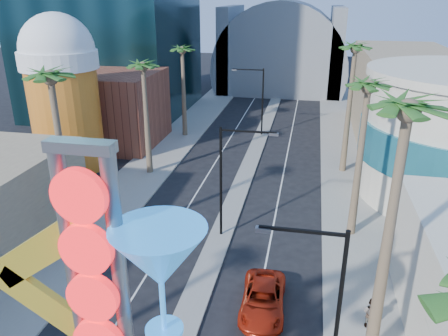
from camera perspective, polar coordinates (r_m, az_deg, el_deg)
sidewalk_west at (r=46.73m, az=-8.07°, el=1.77°), size 5.00×100.00×0.15m
sidewalk_east at (r=44.43m, az=15.76°, el=0.06°), size 5.00×100.00×0.15m
median at (r=47.39m, az=4.05°, el=2.22°), size 1.60×84.00×0.15m
brick_filler_west at (r=50.69m, az=-14.21°, el=7.55°), size 10.00×10.00×8.00m
filler_east at (r=56.39m, az=22.16°, el=9.06°), size 10.00×20.00×10.00m
beer_mug at (r=43.49m, az=-20.34°, el=9.78°), size 7.00×7.00×14.50m
canopy at (r=79.37m, az=7.48°, el=13.22°), size 22.00×16.00×22.00m
neon_sign at (r=13.51m, az=-12.51°, el=-18.41°), size 6.53×2.60×12.55m
streetlight_0 at (r=28.97m, az=0.65°, el=-0.59°), size 3.79×0.25×8.00m
streetlight_1 at (r=51.88m, az=4.48°, el=9.46°), size 3.79×0.25×8.00m
streetlight_2 at (r=18.15m, az=13.33°, el=-16.52°), size 3.45×0.25×8.00m
palm_1 at (r=27.11m, az=-21.55°, el=9.49°), size 2.40×2.40×12.70m
palm_2 at (r=39.64m, az=-10.49°, el=12.11°), size 2.40×2.40×11.20m
palm_3 at (r=50.87m, az=-5.46°, el=14.45°), size 2.40×2.40×11.20m
palm_5 at (r=17.33m, az=22.60°, el=4.55°), size 2.40×2.40×13.20m
palm_6 at (r=29.16m, az=18.22°, el=8.88°), size 2.40×2.40×11.70m
palm_7 at (r=40.79m, az=16.69°, el=13.76°), size 2.40×2.40×12.70m
red_pickup at (r=24.50m, az=5.11°, el=-16.70°), size 2.50×5.07×1.38m
pedestrian_b at (r=24.26m, az=18.58°, el=-17.48°), size 1.05×1.00×1.71m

